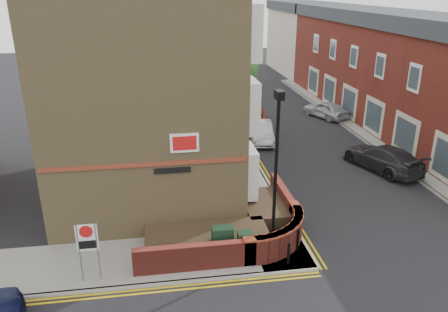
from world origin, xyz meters
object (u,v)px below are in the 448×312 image
zone_sign (88,242)px  utility_cabinet_large (223,241)px  lamppost (276,175)px  silver_car_near (261,132)px

zone_sign → utility_cabinet_large: bearing=9.7°
lamppost → utility_cabinet_large: size_ratio=5.25×
utility_cabinet_large → zone_sign: 4.86m
lamppost → silver_car_near: lamppost is taller
lamppost → silver_car_near: size_ratio=1.61×
lamppost → utility_cabinet_large: 3.24m
utility_cabinet_large → silver_car_near: bearing=70.6°
zone_sign → silver_car_near: 16.50m
utility_cabinet_large → zone_sign: size_ratio=0.55×
lamppost → zone_sign: (-6.60, -0.70, -1.70)m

